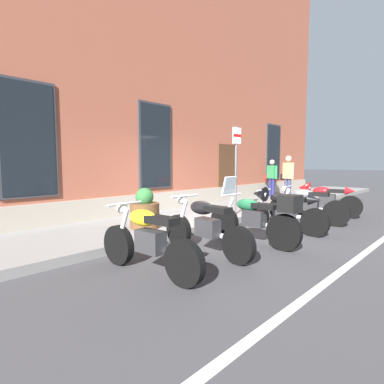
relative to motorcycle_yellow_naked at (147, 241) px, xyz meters
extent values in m
plane|color=#38383A|center=(3.28, 1.20, -0.49)|extent=(140.00, 140.00, 0.00)
cube|color=slate|center=(3.28, 2.46, -0.41)|extent=(27.20, 2.52, 0.16)
cube|color=silver|center=(3.28, -2.00, -0.49)|extent=(27.20, 0.12, 0.01)
cube|color=brown|center=(3.28, 6.36, 4.67)|extent=(21.20, 5.26, 10.33)
cube|color=gray|center=(3.28, 3.69, -0.14)|extent=(21.20, 0.10, 0.70)
cube|color=#2D2D33|center=(-0.26, 3.71, 1.61)|extent=(1.22, 0.06, 2.52)
cube|color=black|center=(-0.26, 3.68, 1.61)|extent=(1.10, 0.03, 2.40)
cube|color=#2D2D33|center=(3.28, 3.71, 1.61)|extent=(1.22, 0.06, 2.52)
cube|color=black|center=(3.28, 3.68, 1.61)|extent=(1.10, 0.03, 2.40)
cube|color=#472B19|center=(6.81, 3.70, 0.66)|extent=(1.10, 0.08, 2.30)
cube|color=#2D2D33|center=(10.35, 3.71, 1.61)|extent=(1.22, 0.06, 2.52)
cube|color=black|center=(10.35, 3.68, 1.61)|extent=(1.10, 0.03, 2.40)
cylinder|color=black|center=(-0.04, 0.67, -0.18)|extent=(0.15, 0.63, 0.62)
cylinder|color=black|center=(0.04, -0.71, -0.18)|extent=(0.15, 0.63, 0.62)
cylinder|color=silver|center=(-0.03, 0.57, 0.10)|extent=(0.09, 0.33, 0.68)
cube|color=#28282B|center=(0.00, -0.07, 0.00)|extent=(0.24, 0.45, 0.32)
ellipsoid|color=gold|center=(-0.01, 0.08, 0.32)|extent=(0.29, 0.53, 0.24)
cube|color=black|center=(0.01, -0.30, 0.33)|extent=(0.25, 0.49, 0.10)
cylinder|color=silver|center=(-0.03, 0.49, 0.49)|extent=(0.62, 0.07, 0.04)
cylinder|color=silver|center=(0.14, -0.36, -0.13)|extent=(0.11, 0.45, 0.09)
sphere|color=silver|center=(-0.03, 0.57, 0.42)|extent=(0.18, 0.18, 0.18)
cylinder|color=black|center=(1.37, 0.76, -0.19)|extent=(0.17, 0.62, 0.61)
cylinder|color=black|center=(1.25, -0.70, -0.19)|extent=(0.17, 0.62, 0.61)
cylinder|color=silver|center=(1.36, 0.66, 0.09)|extent=(0.10, 0.34, 0.69)
cube|color=#28282B|center=(1.31, -0.02, -0.01)|extent=(0.25, 0.46, 0.32)
ellipsoid|color=black|center=(1.32, 0.13, 0.33)|extent=(0.30, 0.54, 0.24)
cube|color=black|center=(1.29, -0.25, 0.34)|extent=(0.26, 0.50, 0.10)
cylinder|color=silver|center=(1.35, 0.58, 0.50)|extent=(0.62, 0.08, 0.04)
cylinder|color=silver|center=(1.40, -0.33, -0.14)|extent=(0.12, 0.46, 0.09)
sphere|color=silver|center=(1.36, 0.66, 0.43)|extent=(0.18, 0.18, 0.18)
cylinder|color=black|center=(2.51, 0.53, -0.15)|extent=(0.14, 0.68, 0.68)
cylinder|color=black|center=(2.46, -0.87, -0.15)|extent=(0.14, 0.68, 0.68)
cylinder|color=silver|center=(2.50, 0.43, 0.09)|extent=(0.08, 0.30, 0.61)
cube|color=#28282B|center=(2.48, -0.22, 0.03)|extent=(0.23, 0.45, 0.32)
ellipsoid|color=#195633|center=(2.49, -0.07, 0.28)|extent=(0.28, 0.53, 0.24)
cube|color=black|center=(2.47, -0.45, 0.29)|extent=(0.24, 0.49, 0.10)
cylinder|color=silver|center=(2.50, 0.35, 0.45)|extent=(0.62, 0.06, 0.04)
cylinder|color=silver|center=(2.59, -0.52, -0.10)|extent=(0.10, 0.45, 0.09)
cube|color=#B2BCC6|center=(2.50, 0.41, 0.63)|extent=(0.36, 0.15, 0.40)
cube|color=black|center=(2.46, -0.97, 0.39)|extent=(0.37, 0.33, 0.30)
cylinder|color=black|center=(3.94, 0.60, -0.18)|extent=(0.13, 0.63, 0.63)
cylinder|color=black|center=(3.93, -0.85, -0.18)|extent=(0.13, 0.63, 0.63)
cylinder|color=silver|center=(3.94, 0.50, 0.08)|extent=(0.07, 0.31, 0.64)
cube|color=#28282B|center=(3.93, -0.17, 0.00)|extent=(0.22, 0.44, 0.32)
ellipsoid|color=black|center=(3.93, -0.02, 0.28)|extent=(0.26, 0.52, 0.24)
cube|color=black|center=(3.93, -0.40, 0.29)|extent=(0.22, 0.48, 0.10)
cylinder|color=silver|center=(3.94, 0.42, 0.45)|extent=(0.62, 0.04, 0.04)
cylinder|color=silver|center=(4.05, -0.47, -0.13)|extent=(0.09, 0.45, 0.09)
cone|color=black|center=(3.94, 0.55, 0.35)|extent=(0.36, 0.34, 0.36)
cone|color=black|center=(3.93, -0.83, 0.31)|extent=(0.24, 0.26, 0.24)
cylinder|color=black|center=(5.20, 0.60, -0.16)|extent=(0.21, 0.67, 0.66)
cylinder|color=black|center=(5.38, -0.81, -0.16)|extent=(0.21, 0.67, 0.66)
cylinder|color=silver|center=(5.21, 0.51, 0.09)|extent=(0.11, 0.32, 0.63)
cube|color=#28282B|center=(5.30, -0.15, 0.02)|extent=(0.28, 0.47, 0.32)
ellipsoid|color=slate|center=(5.28, 0.00, 0.29)|extent=(0.33, 0.55, 0.24)
cube|color=black|center=(5.33, -0.38, 0.30)|extent=(0.28, 0.50, 0.10)
cylinder|color=silver|center=(5.22, 0.43, 0.46)|extent=(0.62, 0.12, 0.04)
cylinder|color=silver|center=(5.46, -0.43, -0.11)|extent=(0.15, 0.46, 0.09)
sphere|color=silver|center=(5.21, 0.51, 0.39)|extent=(0.18, 0.18, 0.18)
cylinder|color=black|center=(6.61, 0.63, -0.16)|extent=(0.24, 0.67, 0.66)
cylinder|color=black|center=(6.86, -0.70, -0.16)|extent=(0.24, 0.67, 0.66)
cylinder|color=silver|center=(6.63, 0.53, 0.08)|extent=(0.12, 0.31, 0.61)
cube|color=#28282B|center=(6.74, -0.09, 0.02)|extent=(0.30, 0.47, 0.32)
ellipsoid|color=red|center=(6.72, 0.06, 0.27)|extent=(0.35, 0.56, 0.24)
cube|color=black|center=(6.79, -0.31, 0.28)|extent=(0.30, 0.51, 0.10)
cylinder|color=silver|center=(6.64, 0.45, 0.44)|extent=(0.62, 0.15, 0.04)
cylinder|color=silver|center=(6.92, -0.36, -0.11)|extent=(0.17, 0.46, 0.09)
cone|color=red|center=(6.62, 0.58, 0.34)|extent=(0.42, 0.40, 0.36)
cone|color=red|center=(6.86, -0.68, 0.30)|extent=(0.28, 0.30, 0.24)
cylinder|color=#2D3351|center=(8.23, 1.84, 0.09)|extent=(0.14, 0.14, 0.85)
cylinder|color=#2D3351|center=(8.31, 2.00, 0.09)|extent=(0.14, 0.14, 0.85)
cube|color=tan|center=(8.27, 1.92, 0.82)|extent=(0.35, 0.45, 0.60)
sphere|color=tan|center=(8.27, 1.92, 1.26)|extent=(0.23, 0.23, 0.23)
cylinder|color=tan|center=(8.16, 1.69, 0.79)|extent=(0.09, 0.09, 0.57)
cylinder|color=tan|center=(8.37, 2.15, 0.79)|extent=(0.09, 0.09, 0.57)
cube|color=black|center=(8.39, 2.22, 0.57)|extent=(0.14, 0.12, 0.24)
cylinder|color=#1E1E4C|center=(9.23, 3.06, 0.06)|extent=(0.14, 0.14, 0.78)
cylinder|color=#1E1E4C|center=(9.28, 3.23, 0.06)|extent=(0.14, 0.14, 0.78)
cube|color=#26723F|center=(9.26, 3.14, 0.72)|extent=(0.31, 0.44, 0.55)
sphere|color=tan|center=(9.26, 3.14, 1.14)|extent=(0.21, 0.21, 0.21)
cylinder|color=#26723F|center=(9.19, 2.90, 0.70)|extent=(0.09, 0.09, 0.52)
cylinder|color=#26723F|center=(9.33, 3.38, 0.70)|extent=(0.09, 0.09, 0.52)
cube|color=maroon|center=(9.33, 3.45, 0.50)|extent=(0.14, 0.11, 0.24)
cylinder|color=#4C4C51|center=(4.39, 1.57, 0.89)|extent=(0.06, 0.06, 2.44)
cube|color=white|center=(4.39, 1.55, 1.86)|extent=(0.36, 0.03, 0.44)
cube|color=red|center=(4.39, 1.54, 1.86)|extent=(0.36, 0.01, 0.08)
cylinder|color=brown|center=(1.51, 1.99, -0.06)|extent=(0.65, 0.65, 0.55)
cylinder|color=black|center=(1.51, 1.99, -0.06)|extent=(0.68, 0.68, 0.04)
sphere|color=#28602D|center=(1.51, 1.99, 0.36)|extent=(0.40, 0.40, 0.40)
camera|label=1|loc=(-2.72, -3.44, 1.11)|focal=28.96mm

